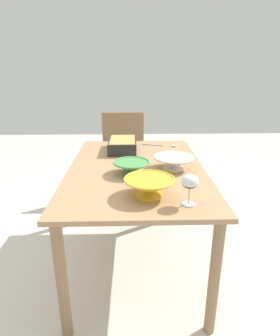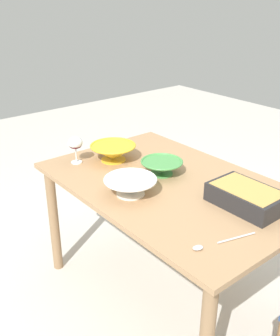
% 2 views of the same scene
% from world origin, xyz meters
% --- Properties ---
extents(ground_plane, '(8.00, 8.00, 0.00)m').
position_xyz_m(ground_plane, '(0.00, 0.00, 0.00)').
color(ground_plane, beige).
extents(dining_table, '(1.36, 0.89, 0.73)m').
position_xyz_m(dining_table, '(0.00, 0.00, 0.63)').
color(dining_table, tan).
rests_on(dining_table, ground_plane).
extents(wine_glass, '(0.08, 0.08, 0.16)m').
position_xyz_m(wine_glass, '(0.53, 0.25, 0.84)').
color(wine_glass, white).
rests_on(wine_glass, dining_table).
extents(casserole_dish, '(0.33, 0.21, 0.09)m').
position_xyz_m(casserole_dish, '(-0.39, -0.10, 0.78)').
color(casserole_dish, '#262628').
rests_on(casserole_dish, dining_table).
extents(mixing_bowl, '(0.23, 0.23, 0.08)m').
position_xyz_m(mixing_bowl, '(0.11, -0.03, 0.77)').
color(mixing_bowl, '#4C994C').
rests_on(mixing_bowl, dining_table).
extents(small_bowl, '(0.27, 0.27, 0.10)m').
position_xyz_m(small_bowl, '(0.43, 0.06, 0.78)').
color(small_bowl, yellow).
rests_on(small_bowl, dining_table).
extents(serving_bowl, '(0.26, 0.26, 0.09)m').
position_xyz_m(serving_bowl, '(0.03, 0.24, 0.78)').
color(serving_bowl, white).
rests_on(serving_bowl, dining_table).
extents(serving_spoon, '(0.10, 0.28, 0.01)m').
position_xyz_m(serving_spoon, '(-0.51, 0.25, 0.74)').
color(serving_spoon, silver).
rests_on(serving_spoon, dining_table).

